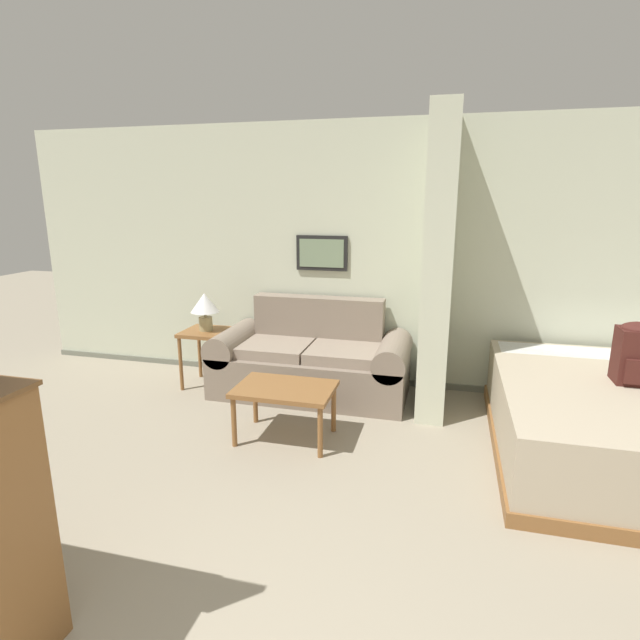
{
  "coord_description": "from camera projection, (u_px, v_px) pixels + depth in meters",
  "views": [
    {
      "loc": [
        0.67,
        -0.78,
        1.87
      ],
      "look_at": [
        -0.16,
        2.46,
        1.05
      ],
      "focal_mm": 28.0,
      "sensor_mm": 36.0,
      "label": 1
    }
  ],
  "objects": [
    {
      "name": "couch",
      "position": [
        312.0,
        361.0,
        4.87
      ],
      "size": [
        1.89,
        0.84,
        0.91
      ],
      "color": "gray",
      "rests_on": "ground_plane"
    },
    {
      "name": "table_lamp",
      "position": [
        205.0,
        306.0,
        4.94
      ],
      "size": [
        0.28,
        0.28,
        0.38
      ],
      "color": "tan",
      "rests_on": "side_table"
    },
    {
      "name": "side_table",
      "position": [
        207.0,
        340.0,
        5.02
      ],
      "size": [
        0.45,
        0.45,
        0.58
      ],
      "color": "brown",
      "rests_on": "ground_plane"
    },
    {
      "name": "bed",
      "position": [
        627.0,
        422.0,
        3.63
      ],
      "size": [
        1.83,
        2.11,
        0.57
      ],
      "color": "brown",
      "rests_on": "ground_plane"
    },
    {
      "name": "backpack",
      "position": [
        637.0,
        352.0,
        3.57
      ],
      "size": [
        0.27,
        0.25,
        0.45
      ],
      "color": "#471E19",
      "rests_on": "bed"
    },
    {
      "name": "wall_partition_pillar",
      "position": [
        438.0,
        266.0,
        4.33
      ],
      "size": [
        0.24,
        0.89,
        2.6
      ],
      "color": "beige",
      "rests_on": "ground_plane"
    },
    {
      "name": "coffee_table",
      "position": [
        285.0,
        393.0,
        3.9
      ],
      "size": [
        0.76,
        0.52,
        0.44
      ],
      "color": "brown",
      "rests_on": "ground_plane"
    },
    {
      "name": "wall_back",
      "position": [
        379.0,
        258.0,
        4.95
      ],
      "size": [
        7.73,
        0.16,
        2.6
      ],
      "color": "beige",
      "rests_on": "ground_plane"
    }
  ]
}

